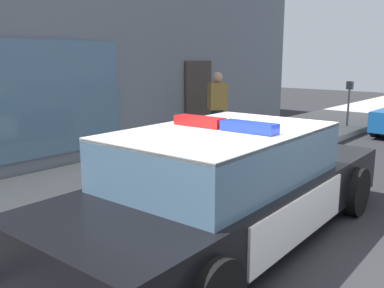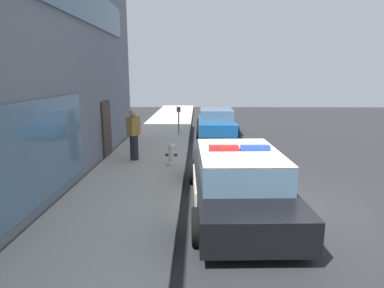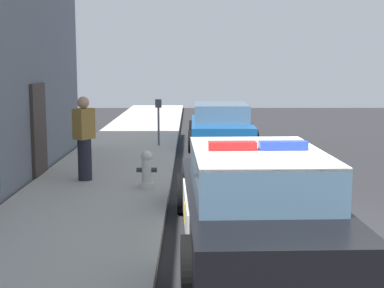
% 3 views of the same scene
% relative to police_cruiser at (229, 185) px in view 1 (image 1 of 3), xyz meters
% --- Properties ---
extents(ground, '(48.00, 48.00, 0.00)m').
position_rel_police_cruiser_xyz_m(ground, '(0.23, -1.15, -0.68)').
color(ground, '#262628').
extents(sidewalk, '(48.00, 2.81, 0.15)m').
position_rel_police_cruiser_xyz_m(sidewalk, '(0.23, 2.70, -0.61)').
color(sidewalk, '#B2ADA3').
rests_on(sidewalk, ground).
extents(police_cruiser, '(5.25, 2.25, 1.49)m').
position_rel_police_cruiser_xyz_m(police_cruiser, '(0.00, 0.00, 0.00)').
color(police_cruiser, black).
rests_on(police_cruiser, ground).
extents(fire_hydrant, '(0.34, 0.39, 0.73)m').
position_rel_police_cruiser_xyz_m(fire_hydrant, '(3.04, 1.73, -0.18)').
color(fire_hydrant, silver).
rests_on(fire_hydrant, sidewalk).
extents(pedestrian_on_sidewalk, '(0.48, 0.44, 1.71)m').
position_rel_police_cruiser_xyz_m(pedestrian_on_sidewalk, '(3.77, 3.05, 0.33)').
color(pedestrian_on_sidewalk, '#23232D').
rests_on(pedestrian_on_sidewalk, sidewalk).
extents(parking_meter, '(0.12, 0.18, 1.34)m').
position_rel_police_cruiser_xyz_m(parking_meter, '(8.66, 1.81, 0.40)').
color(parking_meter, slate).
rests_on(parking_meter, sidewalk).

